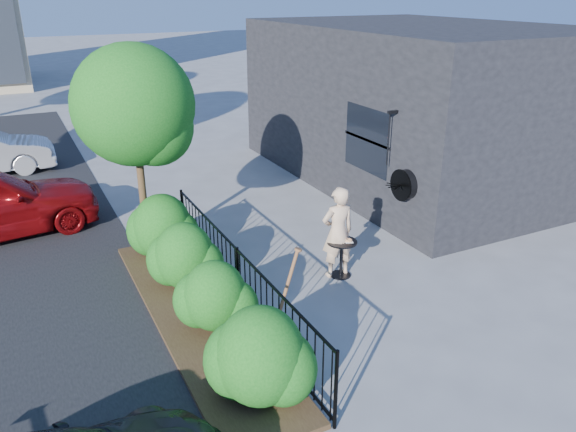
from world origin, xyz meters
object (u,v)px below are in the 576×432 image
patio_tree (138,113)px  cafe_table (342,252)px  woman (338,232)px  shovel (283,302)px

patio_tree → cafe_table: 4.42m
woman → shovel: (-1.78, -1.42, -0.18)m
patio_tree → shovel: (0.98, -3.88, -2.10)m
patio_tree → cafe_table: bearing=-42.2°
woman → shovel: 2.28m
woman → cafe_table: bearing=125.1°
patio_tree → cafe_table: size_ratio=5.37×
patio_tree → shovel: size_ratio=2.62×
cafe_table → patio_tree: bearing=137.8°
woman → patio_tree: bearing=-38.1°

